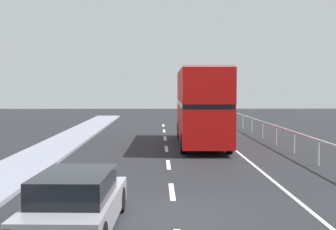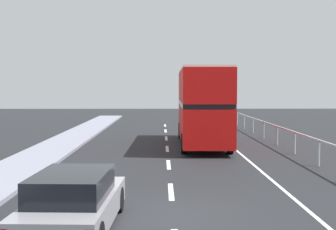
# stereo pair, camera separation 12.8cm
# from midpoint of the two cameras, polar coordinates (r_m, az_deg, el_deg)

# --- Properties ---
(ground_plane) EXTENTS (73.60, 120.00, 0.10)m
(ground_plane) POSITION_cam_midpoint_polar(r_m,az_deg,el_deg) (12.34, 0.90, -12.01)
(ground_plane) COLOR black
(lane_paint_markings) EXTENTS (3.68, 46.00, 0.01)m
(lane_paint_markings) POSITION_cam_midpoint_polar(r_m,az_deg,el_deg) (20.79, 6.24, -5.58)
(lane_paint_markings) COLOR silver
(lane_paint_markings) RESTS_ON ground
(bridge_side_railing) EXTENTS (0.10, 42.00, 1.09)m
(bridge_side_railing) POSITION_cam_midpoint_polar(r_m,az_deg,el_deg) (22.00, 16.44, -2.89)
(bridge_side_railing) COLOR #ADB9BA
(bridge_side_railing) RESTS_ON ground
(double_decker_bus_red) EXTENTS (2.64, 10.08, 4.24)m
(double_decker_bus_red) POSITION_cam_midpoint_polar(r_m,az_deg,el_deg) (26.34, 4.29, 1.27)
(double_decker_bus_red) COLOR red
(double_decker_bus_red) RESTS_ON ground
(hatchback_car_near) EXTENTS (1.94, 4.60, 1.34)m
(hatchback_car_near) POSITION_cam_midpoint_polar(r_m,az_deg,el_deg) (10.98, -10.96, -10.26)
(hatchback_car_near) COLOR gray
(hatchback_car_near) RESTS_ON ground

